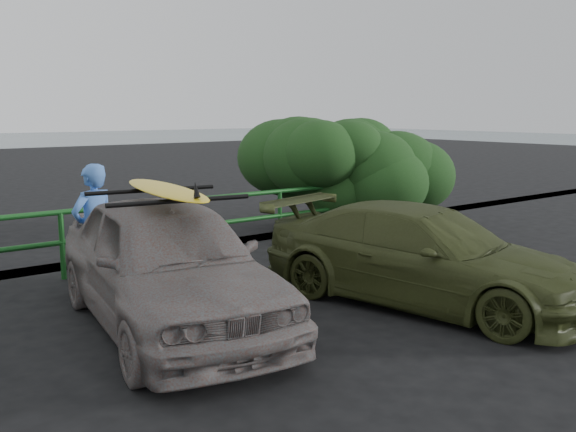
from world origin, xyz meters
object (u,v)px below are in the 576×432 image
olive_vehicle (423,256)px  surfboard (165,190)px  sedan (167,263)px  man (94,230)px  guardrail (126,236)px

olive_vehicle → surfboard: size_ratio=1.78×
sedan → man: bearing=104.7°
olive_vehicle → surfboard: 3.38m
sedan → man: (-0.17, 1.77, 0.14)m
man → surfboard: (0.17, -1.77, 0.70)m
guardrail → man: 1.46m
sedan → olive_vehicle: sedan is taller
sedan → man: man is taller
guardrail → olive_vehicle: olive_vehicle is taller
surfboard → olive_vehicle: bearing=-12.2°
sedan → surfboard: size_ratio=1.82×
olive_vehicle → man: man is taller
olive_vehicle → surfboard: bearing=145.1°
olive_vehicle → sedan: bearing=145.1°
guardrail → olive_vehicle: bearing=-60.6°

